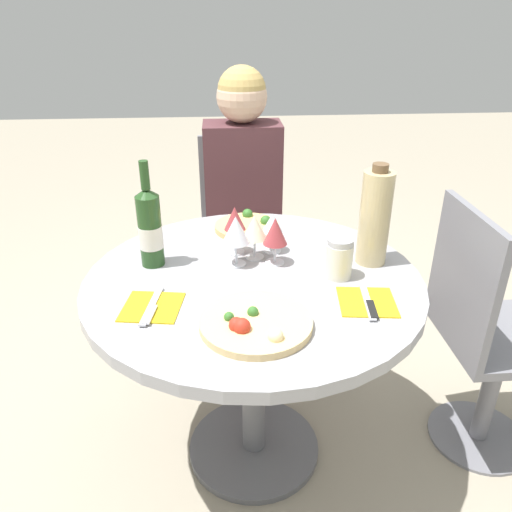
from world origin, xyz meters
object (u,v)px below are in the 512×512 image
object	(u,v)px
wine_bottle	(150,228)
tall_carafe	(375,218)
pizza_large	(255,323)
chair_behind_diner	(243,236)
dining_table	(254,312)
chair_empty_side	(485,340)
seated_diner	(244,222)

from	to	relation	value
wine_bottle	tall_carafe	world-z (taller)	wine_bottle
wine_bottle	pizza_large	bearing A→B (deg)	-51.48
chair_behind_diner	pizza_large	distance (m)	1.16
dining_table	pizza_large	xyz separation A→B (m)	(-0.01, -0.26, 0.14)
chair_empty_side	chair_behind_diner	bearing A→B (deg)	-139.28
chair_empty_side	seated_diner	bearing A→B (deg)	-134.54
wine_bottle	tall_carafe	bearing A→B (deg)	-2.76
seated_diner	chair_empty_side	size ratio (longest dim) A/B	1.36
chair_empty_side	tall_carafe	bearing A→B (deg)	-100.68
dining_table	seated_diner	xyz separation A→B (m)	(0.01, 0.73, -0.01)
chair_behind_diner	wine_bottle	size ratio (longest dim) A/B	2.75
seated_diner	dining_table	bearing A→B (deg)	89.25
dining_table	seated_diner	world-z (taller)	seated_diner
dining_table	chair_empty_side	xyz separation A→B (m)	(0.76, -0.01, -0.14)
dining_table	chair_empty_side	distance (m)	0.78
wine_bottle	tall_carafe	distance (m)	0.67
dining_table	pizza_large	size ratio (longest dim) A/B	3.52
dining_table	wine_bottle	size ratio (longest dim) A/B	3.05
chair_behind_diner	tall_carafe	distance (m)	0.97
chair_empty_side	wine_bottle	bearing A→B (deg)	-95.72
seated_diner	tall_carafe	world-z (taller)	seated_diner
dining_table	chair_behind_diner	bearing A→B (deg)	89.37
dining_table	chair_behind_diner	size ratio (longest dim) A/B	1.11
pizza_large	chair_empty_side	bearing A→B (deg)	18.17
dining_table	tall_carafe	xyz separation A→B (m)	(0.37, 0.07, 0.27)
chair_behind_diner	wine_bottle	xyz separation A→B (m)	(-0.31, -0.77, 0.39)
tall_carafe	chair_empty_side	bearing A→B (deg)	-10.68
pizza_large	wine_bottle	distance (m)	0.48
chair_empty_side	tall_carafe	size ratio (longest dim) A/B	2.87
chair_behind_diner	dining_table	bearing A→B (deg)	89.37
dining_table	pizza_large	bearing A→B (deg)	-93.18
seated_diner	wine_bottle	distance (m)	0.75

